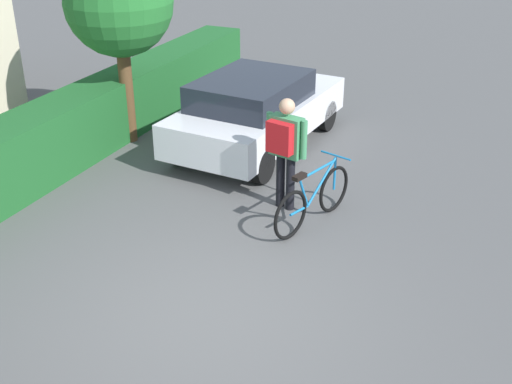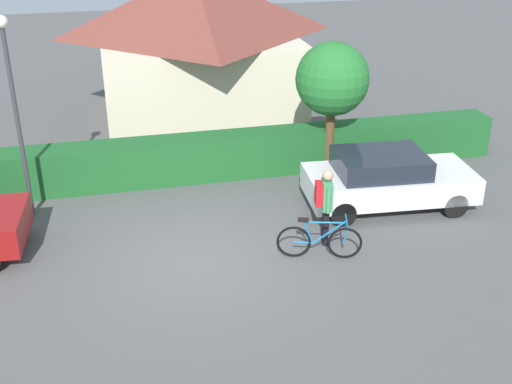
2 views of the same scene
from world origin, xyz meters
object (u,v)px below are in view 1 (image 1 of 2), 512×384
at_px(bicycle, 313,199).
at_px(person_rider, 285,144).
at_px(parked_car_far, 256,110).
at_px(tree_kerbside, 119,3).

xyz_separation_m(bicycle, person_rider, (0.28, 0.55, 0.65)).
bearing_deg(bicycle, person_rider, 62.84).
bearing_deg(bicycle, parked_car_far, 39.37).
relative_size(parked_car_far, bicycle, 2.39).
bearing_deg(tree_kerbside, parked_car_far, -74.35).
bearing_deg(tree_kerbside, bicycle, -111.66).
relative_size(bicycle, person_rider, 0.99).
distance_m(person_rider, tree_kerbside, 4.12).
distance_m(parked_car_far, tree_kerbside, 2.96).
height_order(bicycle, person_rider, person_rider).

